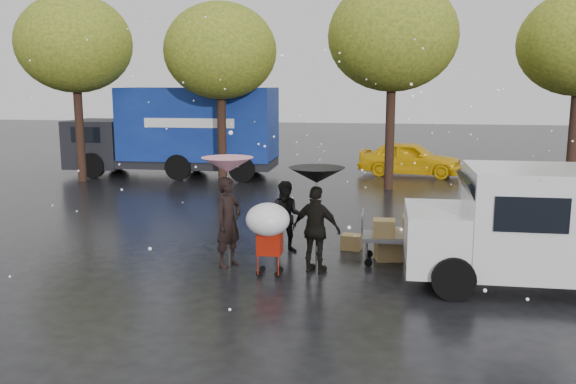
% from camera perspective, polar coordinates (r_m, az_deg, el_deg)
% --- Properties ---
extents(ground, '(90.00, 90.00, 0.00)m').
position_cam_1_polar(ground, '(12.21, -2.31, -7.46)').
color(ground, black).
rests_on(ground, ground).
extents(person_pink, '(0.70, 0.80, 1.84)m').
position_cam_1_polar(person_pink, '(12.42, -5.59, -2.80)').
color(person_pink, black).
rests_on(person_pink, ground).
extents(person_middle, '(0.84, 0.70, 1.59)m').
position_cam_1_polar(person_middle, '(13.41, -0.10, -2.33)').
color(person_middle, black).
rests_on(person_middle, ground).
extents(person_black, '(1.09, 0.72, 1.73)m').
position_cam_1_polar(person_black, '(11.97, 2.66, -3.54)').
color(person_black, black).
rests_on(person_black, ground).
extents(umbrella_pink, '(1.04, 1.04, 2.24)m').
position_cam_1_polar(umbrella_pink, '(12.21, -5.68, 2.52)').
color(umbrella_pink, '#4C4C4C').
rests_on(umbrella_pink, ground).
extents(umbrella_black, '(1.10, 1.10, 2.09)m').
position_cam_1_polar(umbrella_black, '(11.76, 2.70, 1.57)').
color(umbrella_black, '#4C4C4C').
rests_on(umbrella_black, ground).
extents(vendor_cart, '(1.52, 0.80, 1.27)m').
position_cam_1_polar(vendor_cart, '(12.77, 10.69, -3.46)').
color(vendor_cart, slate).
rests_on(vendor_cart, ground).
extents(shopping_cart, '(0.84, 0.84, 1.46)m').
position_cam_1_polar(shopping_cart, '(11.60, -1.87, -2.96)').
color(shopping_cart, '#A81909').
rests_on(shopping_cart, ground).
extents(white_van, '(4.91, 2.18, 2.20)m').
position_cam_1_polar(white_van, '(12.03, 23.53, -2.88)').
color(white_van, white).
rests_on(white_van, ground).
extents(blue_truck, '(8.30, 2.60, 3.50)m').
position_cam_1_polar(blue_truck, '(24.76, -10.18, 5.56)').
color(blue_truck, navy).
rests_on(blue_truck, ground).
extents(box_ground_near, '(0.63, 0.55, 0.50)m').
position_cam_1_polar(box_ground_near, '(13.10, 9.41, -5.23)').
color(box_ground_near, olive).
rests_on(box_ground_near, ground).
extents(box_ground_far, '(0.49, 0.41, 0.34)m').
position_cam_1_polar(box_ground_far, '(13.81, 5.96, -4.67)').
color(box_ground_far, olive).
rests_on(box_ground_far, ground).
extents(yellow_taxi, '(4.29, 2.34, 1.38)m').
position_cam_1_polar(yellow_taxi, '(25.01, 11.32, 3.11)').
color(yellow_taxi, yellow).
rests_on(yellow_taxi, ground).
extents(tree_row, '(21.60, 4.40, 7.12)m').
position_cam_1_polar(tree_row, '(21.62, 1.65, 13.72)').
color(tree_row, black).
rests_on(tree_row, ground).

